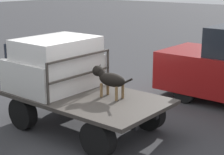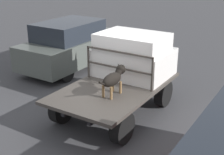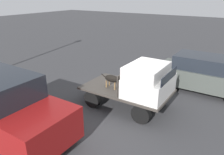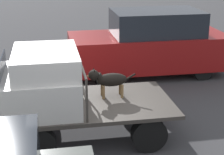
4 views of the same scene
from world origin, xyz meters
TOP-DOWN VIEW (x-y plane):
  - ground_plane at (0.00, 0.00)m, footprint 80.00×80.00m
  - flatbed_truck at (0.00, 0.00)m, footprint 3.52×2.02m
  - truck_cab at (0.93, 0.00)m, footprint 1.50×1.90m
  - truck_headboard at (0.14, 0.00)m, footprint 0.04×1.90m
  - dog at (-0.45, -0.24)m, footprint 1.08×0.29m

SIDE VIEW (x-z plane):
  - ground_plane at x=0.00m, z-range 0.00..0.00m
  - flatbed_truck at x=0.00m, z-range 0.18..0.95m
  - dog at x=-0.45m, z-range 0.84..1.51m
  - truck_cab at x=0.93m, z-range 0.74..1.91m
  - truck_headboard at x=0.14m, z-range 0.91..1.77m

